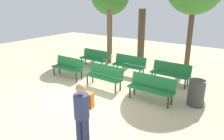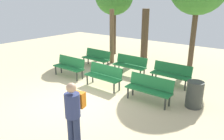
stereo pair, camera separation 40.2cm
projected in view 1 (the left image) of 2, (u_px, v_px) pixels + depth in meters
name	position (u px, v px, depth m)	size (l,w,h in m)	color
ground_plane	(76.00, 101.00, 7.42)	(24.00, 24.00, 0.00)	#CCB789
bench_r0_c0	(68.00, 66.00, 9.62)	(1.60, 0.48, 0.87)	#1E7238
bench_r0_c1	(104.00, 75.00, 8.50)	(1.61, 0.52, 0.87)	#1E7238
bench_r0_c2	(151.00, 87.00, 7.33)	(1.60, 0.49, 0.87)	#1E7238
bench_r1_c0	(94.00, 57.00, 11.10)	(1.61, 0.53, 0.87)	#1E7238
bench_r1_c1	(129.00, 64.00, 9.96)	(1.61, 0.51, 0.87)	#1E7238
bench_r1_c2	(171.00, 72.00, 8.84)	(1.61, 0.51, 0.87)	#1E7238
tree_0	(141.00, 34.00, 12.41)	(0.40, 0.40, 2.86)	#4C3A28
tree_3	(109.00, 37.00, 11.55)	(0.24, 0.24, 2.87)	brown
visitor_with_backpack	(83.00, 113.00, 4.76)	(0.42, 0.58, 1.65)	navy
trash_bin	(196.00, 93.00, 7.03)	(0.53, 0.53, 0.87)	#383D38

